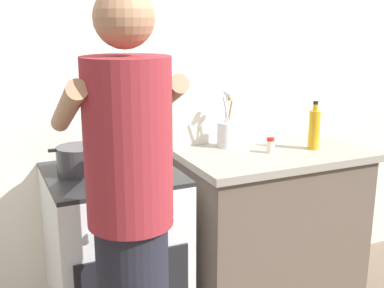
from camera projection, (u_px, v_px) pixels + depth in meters
back_wall at (189, 83)px, 2.71m from camera, size 3.20×0.10×2.50m
countertop at (270, 227)px, 2.74m from camera, size 1.00×0.60×0.90m
stove_range at (116, 259)px, 2.39m from camera, size 0.60×0.62×0.90m
pot at (79, 160)px, 2.24m from camera, size 0.27×0.20×0.13m
mixing_bowl at (140, 159)px, 2.32m from camera, size 0.27×0.27×0.08m
utensil_crock at (226, 131)px, 2.70m from camera, size 0.10×0.10×0.32m
spice_bottle at (270, 145)px, 2.59m from camera, size 0.04×0.04×0.08m
oil_bottle at (314, 129)px, 2.65m from camera, size 0.06×0.06×0.27m
person at (131, 233)px, 1.72m from camera, size 0.41×0.50×1.70m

